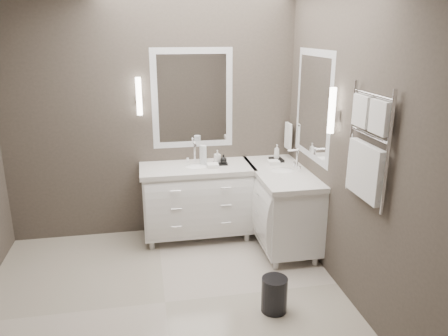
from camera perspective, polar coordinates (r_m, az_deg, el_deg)
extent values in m
cube|color=beige|center=(4.02, -7.69, -17.04)|extent=(3.20, 3.00, 0.01)
cube|color=#473F39|center=(4.91, -9.36, 6.50)|extent=(3.20, 0.01, 2.70)
cube|color=#473F39|center=(2.04, -6.73, -9.32)|extent=(3.20, 0.01, 2.70)
cube|color=#473F39|center=(3.85, 16.05, 3.02)|extent=(0.01, 3.00, 2.70)
cube|color=white|center=(4.93, -3.50, -4.19)|extent=(1.20, 0.55, 0.70)
cube|color=white|center=(4.80, -3.58, -0.02)|extent=(1.24, 0.59, 0.05)
ellipsoid|color=white|center=(4.81, -3.58, -0.19)|extent=(0.36, 0.28, 0.12)
cylinder|color=white|center=(4.92, -3.85, 2.03)|extent=(0.02, 0.02, 0.22)
cube|color=white|center=(4.81, 7.43, -4.85)|extent=(0.55, 1.20, 0.70)
cube|color=white|center=(4.68, 7.60, -0.60)|extent=(0.59, 1.24, 0.05)
ellipsoid|color=white|center=(4.69, 7.60, -0.77)|extent=(0.36, 0.28, 0.12)
cylinder|color=white|center=(4.70, 9.53, 1.08)|extent=(0.02, 0.02, 0.22)
cube|color=white|center=(4.90, -4.14, 9.02)|extent=(0.90, 0.02, 1.10)
cube|color=white|center=(4.90, -4.14, 9.02)|extent=(0.77, 0.02, 0.96)
cube|color=white|center=(4.51, 11.58, 8.00)|extent=(0.02, 0.90, 1.10)
cube|color=white|center=(4.51, 11.58, 8.00)|extent=(0.02, 0.90, 0.96)
cube|color=white|center=(4.80, -11.02, 8.58)|extent=(0.05, 0.05, 0.10)
cylinder|color=white|center=(4.79, -11.05, 9.17)|extent=(0.06, 0.06, 0.40)
cube|color=white|center=(3.96, 13.85, 6.57)|extent=(0.05, 0.05, 0.10)
cylinder|color=white|center=(3.96, 13.90, 7.28)|extent=(0.06, 0.06, 0.40)
cylinder|color=white|center=(5.07, 8.56, 5.71)|extent=(0.02, 0.22, 0.02)
cube|color=white|center=(5.09, 8.38, 4.17)|extent=(0.03, 0.17, 0.30)
cylinder|color=white|center=(3.23, 20.65, 1.71)|extent=(0.03, 0.03, 0.90)
cylinder|color=white|center=(3.69, 16.33, 4.01)|extent=(0.03, 0.03, 0.90)
cube|color=white|center=(3.30, 19.73, 6.24)|extent=(0.06, 0.22, 0.24)
cube|color=white|center=(3.52, 17.63, 7.09)|extent=(0.06, 0.22, 0.24)
cube|color=white|center=(3.51, 17.96, -0.38)|extent=(0.06, 0.46, 0.42)
cylinder|color=black|center=(3.83, 6.58, -16.09)|extent=(0.22, 0.22, 0.31)
cube|color=black|center=(4.84, -0.49, 0.61)|extent=(0.15, 0.12, 0.02)
cube|color=black|center=(5.01, 6.86, 1.09)|extent=(0.14, 0.18, 0.03)
cylinder|color=silver|center=(4.79, -2.75, 1.66)|extent=(0.09, 0.09, 0.22)
imported|color=white|center=(4.83, -0.88, 1.56)|extent=(0.07, 0.07, 0.14)
imported|color=black|center=(4.80, -0.07, 1.20)|extent=(0.10, 0.10, 0.09)
imported|color=white|center=(4.99, 6.90, 2.15)|extent=(0.07, 0.07, 0.16)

